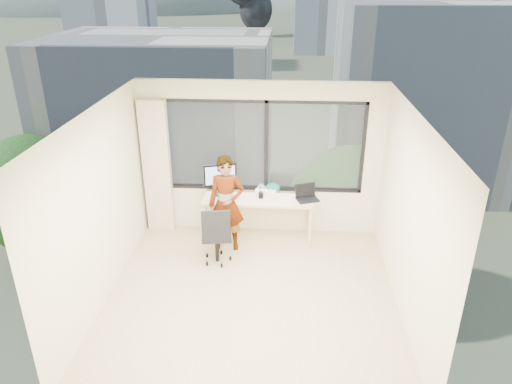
# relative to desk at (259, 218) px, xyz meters

# --- Properties ---
(floor) EXTENTS (4.00, 4.00, 0.01)m
(floor) POSITION_rel_desk_xyz_m (0.00, -1.66, -0.38)
(floor) COLOR beige
(floor) RESTS_ON ground
(ceiling) EXTENTS (4.00, 4.00, 0.01)m
(ceiling) POSITION_rel_desk_xyz_m (0.00, -1.66, 2.23)
(ceiling) COLOR white
(ceiling) RESTS_ON ground
(wall_front) EXTENTS (4.00, 0.01, 2.60)m
(wall_front) POSITION_rel_desk_xyz_m (0.00, -3.66, 0.93)
(wall_front) COLOR beige
(wall_front) RESTS_ON ground
(wall_left) EXTENTS (0.01, 4.00, 2.60)m
(wall_left) POSITION_rel_desk_xyz_m (-2.00, -1.66, 0.93)
(wall_left) COLOR beige
(wall_left) RESTS_ON ground
(wall_right) EXTENTS (0.01, 4.00, 2.60)m
(wall_right) POSITION_rel_desk_xyz_m (2.00, -1.66, 0.93)
(wall_right) COLOR beige
(wall_right) RESTS_ON ground
(window_wall) EXTENTS (3.30, 0.16, 1.55)m
(window_wall) POSITION_rel_desk_xyz_m (0.05, 0.34, 1.15)
(window_wall) COLOR black
(window_wall) RESTS_ON ground
(curtain) EXTENTS (0.45, 0.14, 2.30)m
(curtain) POSITION_rel_desk_xyz_m (-1.72, 0.22, 0.77)
(curtain) COLOR beige
(curtain) RESTS_ON floor
(desk) EXTENTS (1.80, 0.60, 0.75)m
(desk) POSITION_rel_desk_xyz_m (0.00, 0.00, 0.00)
(desk) COLOR beige
(desk) RESTS_ON floor
(chair) EXTENTS (0.58, 0.58, 0.99)m
(chair) POSITION_rel_desk_xyz_m (-0.60, -0.78, 0.12)
(chair) COLOR black
(chair) RESTS_ON floor
(person) EXTENTS (0.59, 0.41, 1.57)m
(person) POSITION_rel_desk_xyz_m (-0.49, -0.35, 0.41)
(person) COLOR #2D2D33
(person) RESTS_ON floor
(monitor) EXTENTS (0.55, 0.28, 0.54)m
(monitor) POSITION_rel_desk_xyz_m (-0.64, 0.08, 0.65)
(monitor) COLOR black
(monitor) RESTS_ON desk
(game_console) EXTENTS (0.39, 0.35, 0.08)m
(game_console) POSITION_rel_desk_xyz_m (0.12, 0.23, 0.41)
(game_console) COLOR white
(game_console) RESTS_ON desk
(laptop) EXTENTS (0.45, 0.46, 0.22)m
(laptop) POSITION_rel_desk_xyz_m (0.80, -0.05, 0.49)
(laptop) COLOR black
(laptop) RESTS_ON desk
(cellphone) EXTENTS (0.11, 0.06, 0.01)m
(cellphone) POSITION_rel_desk_xyz_m (-0.60, -0.06, 0.38)
(cellphone) COLOR black
(cellphone) RESTS_ON desk
(pen_cup) EXTENTS (0.08, 0.08, 0.10)m
(pen_cup) POSITION_rel_desk_xyz_m (0.04, -0.01, 0.42)
(pen_cup) COLOR black
(pen_cup) RESTS_ON desk
(handbag) EXTENTS (0.24, 0.13, 0.18)m
(handbag) POSITION_rel_desk_xyz_m (0.22, 0.21, 0.47)
(handbag) COLOR #0D524A
(handbag) RESTS_ON desk
(exterior_ground) EXTENTS (400.00, 400.00, 0.04)m
(exterior_ground) POSITION_rel_desk_xyz_m (0.00, 118.34, -14.38)
(exterior_ground) COLOR #515B3D
(exterior_ground) RESTS_ON ground
(near_bldg_a) EXTENTS (16.00, 12.00, 14.00)m
(near_bldg_a) POSITION_rel_desk_xyz_m (-9.00, 28.34, -7.38)
(near_bldg_a) COLOR #EFDDC8
(near_bldg_a) RESTS_ON exterior_ground
(near_bldg_b) EXTENTS (14.00, 13.00, 16.00)m
(near_bldg_b) POSITION_rel_desk_xyz_m (12.00, 36.34, -6.38)
(near_bldg_b) COLOR beige
(near_bldg_b) RESTS_ON exterior_ground
(hill_a) EXTENTS (288.00, 216.00, 90.00)m
(hill_a) POSITION_rel_desk_xyz_m (-120.00, 318.34, -14.38)
(hill_a) COLOR slate
(hill_a) RESTS_ON exterior_ground
(hill_b) EXTENTS (300.00, 220.00, 96.00)m
(hill_b) POSITION_rel_desk_xyz_m (100.00, 318.34, -14.38)
(hill_b) COLOR slate
(hill_b) RESTS_ON exterior_ground
(tree_a) EXTENTS (7.00, 7.00, 8.00)m
(tree_a) POSITION_rel_desk_xyz_m (-16.00, 20.34, -10.38)
(tree_a) COLOR #184617
(tree_a) RESTS_ON exterior_ground
(tree_b) EXTENTS (7.60, 7.60, 9.00)m
(tree_b) POSITION_rel_desk_xyz_m (4.00, 16.34, -9.88)
(tree_b) COLOR #184617
(tree_b) RESTS_ON exterior_ground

